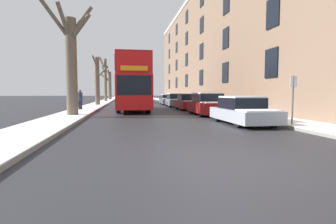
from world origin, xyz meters
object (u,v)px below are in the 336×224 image
bare_tree_left_1 (97,80)px  parked_car_0 (242,111)px  parked_car_2 (188,102)px  parked_car_4 (168,100)px  street_sign_post (293,98)px  oncoming_van (132,95)px  bare_tree_left_3 (109,84)px  parked_car_3 (176,101)px  bare_tree_left_0 (71,59)px  bare_tree_left_2 (105,79)px  pedestrian_left_sidewalk (80,99)px  double_decker_bus (132,82)px  parked_car_1 (208,105)px

bare_tree_left_1 → parked_car_0: bare_tree_left_1 is taller
parked_car_0 → parked_car_2: 11.04m
parked_car_4 → street_sign_post: 23.94m
oncoming_van → bare_tree_left_3: bearing=103.7°
parked_car_3 → oncoming_van: bearing=110.4°
bare_tree_left_0 → bare_tree_left_1: 14.67m
parked_car_2 → parked_car_3: size_ratio=0.95×
parked_car_0 → street_sign_post: 2.39m
bare_tree_left_2 → pedestrian_left_sidewalk: (-0.43, -22.79, -2.91)m
double_decker_bus → pedestrian_left_sidewalk: size_ratio=5.62×
bare_tree_left_1 → pedestrian_left_sidewalk: 9.40m
parked_car_1 → pedestrian_left_sidewalk: (-9.25, 5.23, 0.28)m
street_sign_post → bare_tree_left_0: bearing=146.0°
pedestrian_left_sidewalk → street_sign_post: 16.36m
parked_car_3 → oncoming_van: (-4.56, 12.27, 0.50)m
parked_car_1 → street_sign_post: (1.39, -7.20, 0.59)m
parked_car_2 → street_sign_post: 12.95m
bare_tree_left_1 → double_decker_bus: size_ratio=0.59×
parked_car_0 → parked_car_1: bearing=90.0°
bare_tree_left_3 → oncoming_van: bare_tree_left_3 is taller
bare_tree_left_3 → parked_car_0: bare_tree_left_3 is taller
street_sign_post → parked_car_1: bearing=100.9°
parked_car_0 → parked_car_3: size_ratio=1.06×
pedestrian_left_sidewalk → parked_car_3: bearing=-104.8°
double_decker_bus → oncoming_van: 18.26m
pedestrian_left_sidewalk → bare_tree_left_0: bearing=135.5°
parked_car_4 → pedestrian_left_sidewalk: size_ratio=2.25×
bare_tree_left_1 → double_decker_bus: bearing=-67.1°
bare_tree_left_2 → oncoming_van: (4.26, -4.34, -2.71)m
pedestrian_left_sidewalk → parked_car_2: bearing=-135.9°
bare_tree_left_2 → bare_tree_left_3: (-0.07, 13.34, -0.40)m
parked_car_0 → bare_tree_left_3: bearing=100.8°
bare_tree_left_2 → street_sign_post: size_ratio=3.48×
double_decker_bus → parked_car_0: 12.08m
parked_car_4 → double_decker_bus: bearing=-113.9°
parked_car_3 → double_decker_bus: bearing=-129.9°
double_decker_bus → parked_car_3: size_ratio=2.44×
bare_tree_left_2 → parked_car_2: size_ratio=1.98×
bare_tree_left_3 → parked_car_3: (8.88, -29.95, -2.81)m
bare_tree_left_0 → parked_car_1: bearing=1.8°
bare_tree_left_1 → oncoming_van: (4.18, 9.29, -1.87)m
parked_car_1 → pedestrian_left_sidewalk: pedestrian_left_sidewalk is taller
bare_tree_left_0 → parked_car_1: bare_tree_left_0 is taller
double_decker_bus → parked_car_3: 7.95m
parked_car_3 → parked_car_4: bearing=90.0°
bare_tree_left_1 → bare_tree_left_3: bare_tree_left_3 is taller
parked_car_0 → parked_car_3: bearing=90.0°
double_decker_bus → pedestrian_left_sidewalk: double_decker_bus is taller
double_decker_bus → street_sign_post: double_decker_bus is taller
bare_tree_left_0 → bare_tree_left_2: bare_tree_left_2 is taller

